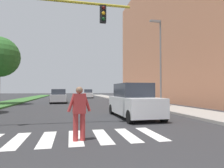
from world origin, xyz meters
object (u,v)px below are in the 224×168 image
object	(u,v)px
sedan_midblock	(59,96)
sedan_distant	(88,94)
suv_crossing	(134,101)
street_lamp_right	(160,55)
pedestrian_performer	(79,111)

from	to	relation	value
sedan_midblock	sedan_distant	world-z (taller)	sedan_distant
sedan_distant	suv_crossing	bearing A→B (deg)	-90.05
sedan_midblock	suv_crossing	bearing A→B (deg)	-70.65
street_lamp_right	pedestrian_performer	distance (m)	12.31
sedan_distant	sedan_midblock	bearing A→B (deg)	-109.20
pedestrian_performer	sedan_midblock	distance (m)	18.72
street_lamp_right	sedan_distant	size ratio (longest dim) A/B	1.67
sedan_distant	pedestrian_performer	bearing A→B (deg)	-95.78
sedan_midblock	sedan_distant	size ratio (longest dim) A/B	1.02
pedestrian_performer	sedan_midblock	xyz separation A→B (m)	(-1.64, 18.64, -0.15)
suv_crossing	street_lamp_right	bearing A→B (deg)	49.86
pedestrian_performer	suv_crossing	distance (m)	5.61
street_lamp_right	sedan_midblock	world-z (taller)	street_lamp_right
pedestrian_performer	sedan_midblock	world-z (taller)	sedan_midblock
street_lamp_right	sedan_midblock	xyz separation A→B (m)	(-8.93, 9.42, -3.81)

